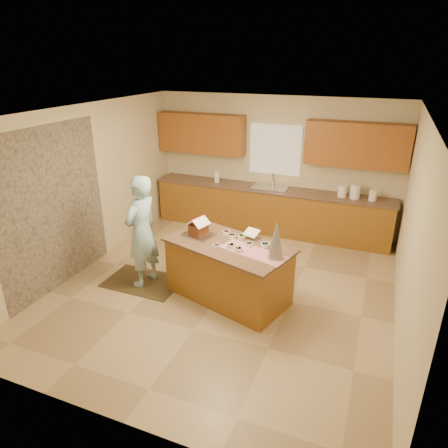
{
  "coord_description": "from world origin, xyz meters",
  "views": [
    {
      "loc": [
        2.03,
        -5.12,
        3.4
      ],
      "look_at": [
        -0.1,
        0.2,
        1.0
      ],
      "focal_mm": 32.36,
      "sensor_mm": 36.0,
      "label": 1
    }
  ],
  "objects_px": {
    "gingerbread_house": "(198,228)",
    "island_base": "(228,272)",
    "tinsel_tree": "(276,240)",
    "boy": "(142,232)"
  },
  "relations": [
    {
      "from": "island_base",
      "to": "boy",
      "type": "xyz_separation_m",
      "value": [
        -1.38,
        -0.12,
        0.47
      ]
    },
    {
      "from": "tinsel_tree",
      "to": "gingerbread_house",
      "type": "distance_m",
      "value": 1.3
    },
    {
      "from": "island_base",
      "to": "tinsel_tree",
      "type": "height_order",
      "value": "tinsel_tree"
    },
    {
      "from": "island_base",
      "to": "tinsel_tree",
      "type": "bearing_deg",
      "value": 3.67
    },
    {
      "from": "boy",
      "to": "island_base",
      "type": "bearing_deg",
      "value": 101.48
    },
    {
      "from": "island_base",
      "to": "boy",
      "type": "distance_m",
      "value": 1.47
    },
    {
      "from": "boy",
      "to": "gingerbread_house",
      "type": "relative_size",
      "value": 5.29
    },
    {
      "from": "gingerbread_house",
      "to": "island_base",
      "type": "bearing_deg",
      "value": -11.58
    },
    {
      "from": "island_base",
      "to": "gingerbread_house",
      "type": "bearing_deg",
      "value": -174.81
    },
    {
      "from": "island_base",
      "to": "tinsel_tree",
      "type": "xyz_separation_m",
      "value": [
        0.74,
        -0.17,
        0.73
      ]
    }
  ]
}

